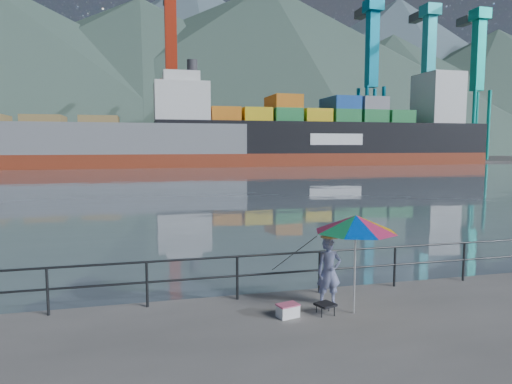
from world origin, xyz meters
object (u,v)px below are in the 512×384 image
container_ship (333,133)px  beach_umbrella (356,224)px  cooler_bag (288,311)px  fisherman (329,272)px  bulk_carrier (80,142)px

container_ship → beach_umbrella: bearing=-113.3°
container_ship → cooler_bag: bearing=-114.3°
beach_umbrella → cooler_bag: 2.28m
fisherman → bulk_carrier: bearing=104.6°
fisherman → container_ship: size_ratio=0.02×
fisherman → container_ship: (31.49, 71.79, 5.06)m
beach_umbrella → cooler_bag: bearing=174.3°
fisherman → beach_umbrella: beach_umbrella is taller
fisherman → container_ship: 78.56m
bulk_carrier → container_ship: size_ratio=0.92×
cooler_bag → container_ship: (32.58, 72.24, 5.69)m
cooler_bag → beach_umbrella: bearing=-20.2°
container_ship → bulk_carrier: bearing=-179.1°
cooler_bag → bulk_carrier: bulk_carrier is taller
beach_umbrella → container_ship: size_ratio=0.03×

